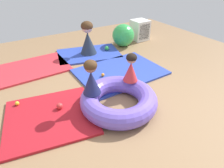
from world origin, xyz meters
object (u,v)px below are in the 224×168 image
(play_ball_orange, at_px, (103,75))
(play_ball_yellow, at_px, (17,103))
(play_ball_green, at_px, (107,48))
(storage_cube, at_px, (140,30))
(play_ball_red, at_px, (60,106))
(child_in_red, at_px, (131,68))
(inflatable_cushion, at_px, (119,100))
(adult_seated, at_px, (88,38))
(exercise_ball_large, at_px, (123,35))
(child_in_navy, at_px, (91,78))

(play_ball_orange, xyz_separation_m, play_ball_yellow, (-1.59, -0.10, -0.00))
(play_ball_green, bearing_deg, storage_cube, 12.73)
(play_ball_red, distance_m, storage_cube, 3.60)
(child_in_red, bearing_deg, inflatable_cushion, 87.93)
(inflatable_cushion, distance_m, adult_seated, 2.17)
(play_ball_red, xyz_separation_m, exercise_ball_large, (2.34, 1.77, 0.20))
(child_in_red, distance_m, play_ball_orange, 0.86)
(child_in_navy, bearing_deg, storage_cube, 157.95)
(play_ball_green, bearing_deg, child_in_red, -107.91)
(inflatable_cushion, relative_size, play_ball_red, 12.36)
(play_ball_orange, bearing_deg, play_ball_green, 57.00)
(inflatable_cushion, bearing_deg, child_in_navy, 150.59)
(inflatable_cushion, height_order, play_ball_orange, inflatable_cushion)
(play_ball_yellow, bearing_deg, child_in_navy, -31.43)
(child_in_navy, height_order, adult_seated, child_in_navy)
(storage_cube, bearing_deg, play_ball_green, -167.27)
(child_in_red, bearing_deg, play_ball_red, 49.26)
(inflatable_cushion, xyz_separation_m, play_ball_yellow, (-1.37, 0.82, -0.07))
(child_in_navy, xyz_separation_m, adult_seated, (0.82, 1.91, -0.13))
(inflatable_cushion, relative_size, play_ball_orange, 17.77)
(storage_cube, bearing_deg, adult_seated, -172.90)
(child_in_navy, distance_m, storage_cube, 3.34)
(child_in_navy, distance_m, exercise_ball_large, 2.73)
(child_in_red, height_order, storage_cube, child_in_red)
(play_ball_orange, bearing_deg, play_ball_red, -152.98)
(play_ball_red, bearing_deg, child_in_red, -9.44)
(exercise_ball_large, bearing_deg, child_in_red, -120.80)
(play_ball_green, bearing_deg, child_in_navy, -125.13)
(child_in_red, xyz_separation_m, play_ball_yellow, (-1.72, 0.62, -0.45))
(inflatable_cushion, distance_m, child_in_red, 0.55)
(child_in_red, distance_m, adult_seated, 1.91)
(storage_cube, bearing_deg, play_ball_yellow, -157.23)
(adult_seated, xyz_separation_m, storage_cube, (1.75, 0.22, -0.14))
(adult_seated, height_order, play_ball_green, adult_seated)
(adult_seated, relative_size, storage_cube, 1.39)
(child_in_navy, bearing_deg, play_ball_green, 173.19)
(adult_seated, bearing_deg, play_ball_yellow, -41.99)
(storage_cube, bearing_deg, child_in_red, -131.29)
(play_ball_green, bearing_deg, adult_seated, 171.68)
(play_ball_red, bearing_deg, play_ball_orange, 27.02)
(child_in_red, bearing_deg, storage_cube, -72.59)
(play_ball_red, relative_size, exercise_ball_large, 0.17)
(inflatable_cushion, relative_size, play_ball_green, 11.16)
(adult_seated, relative_size, play_ball_red, 8.02)
(adult_seated, bearing_deg, play_ball_red, -23.90)
(child_in_navy, height_order, storage_cube, child_in_navy)
(adult_seated, distance_m, play_ball_orange, 1.26)
(play_ball_orange, distance_m, exercise_ball_large, 1.82)
(play_ball_green, height_order, exercise_ball_large, exercise_ball_large)
(child_in_red, bearing_deg, exercise_ball_large, -62.10)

